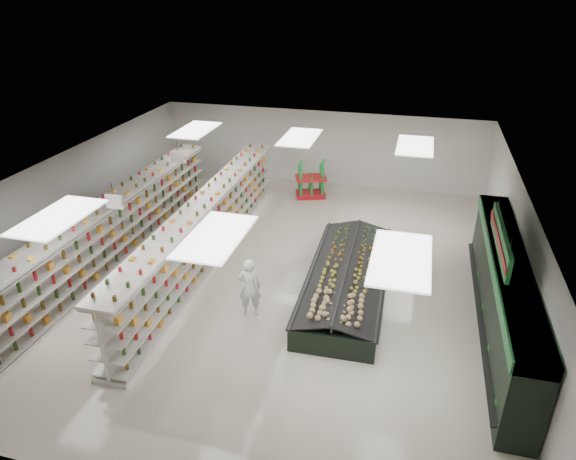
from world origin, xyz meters
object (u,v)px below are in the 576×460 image
(gondola_left, at_px, (116,231))
(gondola_center, at_px, (206,233))
(soda_endcap, at_px, (311,179))
(produce_island, at_px, (347,278))
(shopper_main, at_px, (249,287))
(shopper_background, at_px, (225,197))

(gondola_left, xyz_separation_m, gondola_center, (2.84, 0.63, 0.01))
(soda_endcap, bearing_deg, produce_island, -69.24)
(shopper_main, bearing_deg, soda_endcap, -103.04)
(soda_endcap, distance_m, shopper_main, 8.57)
(gondola_left, distance_m, produce_island, 7.52)
(gondola_center, xyz_separation_m, shopper_main, (2.30, -2.55, -0.11))
(gondola_left, bearing_deg, shopper_background, 61.55)
(gondola_left, xyz_separation_m, soda_endcap, (4.95, 6.66, -0.19))
(shopper_main, height_order, shopper_background, shopper_main)
(gondola_left, distance_m, gondola_center, 2.91)
(soda_endcap, relative_size, shopper_main, 0.93)
(shopper_background, bearing_deg, gondola_center, -148.80)
(produce_island, bearing_deg, gondola_center, 171.25)
(gondola_center, distance_m, soda_endcap, 6.39)
(gondola_center, bearing_deg, produce_island, -9.59)
(gondola_left, relative_size, soda_endcap, 7.59)
(soda_endcap, distance_m, shopper_background, 3.86)
(gondola_center, bearing_deg, gondola_left, -168.25)
(produce_island, bearing_deg, shopper_main, -142.30)
(gondola_center, relative_size, produce_island, 1.93)
(gondola_left, distance_m, shopper_main, 5.48)
(gondola_center, bearing_deg, soda_endcap, 69.83)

